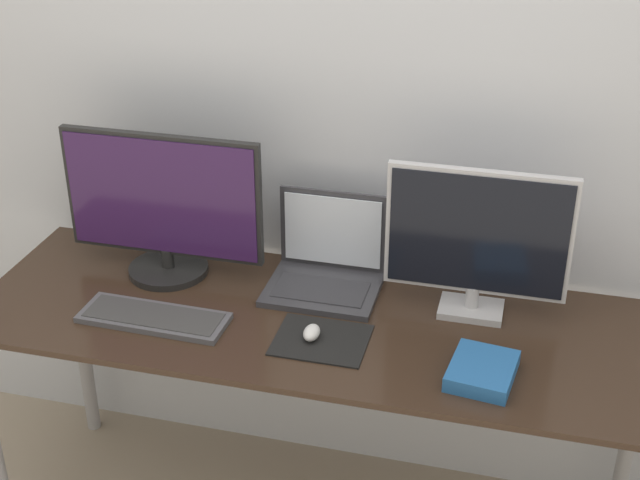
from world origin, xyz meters
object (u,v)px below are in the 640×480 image
object	(u,v)px
monitor_left	(163,207)
laptop	(327,265)
keyboard	(154,318)
mouse	(312,333)
monitor_right	(477,239)
book	(482,371)

from	to	relation	value
monitor_left	laptop	world-z (taller)	monitor_left
keyboard	mouse	xyz separation A→B (m)	(0.43, 0.02, 0.01)
monitor_right	keyboard	bearing A→B (deg)	-162.73
monitor_left	keyboard	distance (m)	0.33
book	keyboard	bearing A→B (deg)	177.52
laptop	keyboard	bearing A→B (deg)	-142.94
monitor_left	monitor_right	xyz separation A→B (m)	(0.88, 0.00, 0.01)
keyboard	monitor_right	bearing A→B (deg)	17.27
laptop	mouse	size ratio (longest dim) A/B	4.64
keyboard	mouse	world-z (taller)	mouse
keyboard	book	size ratio (longest dim) A/B	2.00
monitor_right	book	world-z (taller)	monitor_right
monitor_left	monitor_right	bearing A→B (deg)	0.01
monitor_right	mouse	xyz separation A→B (m)	(-0.39, -0.24, -0.20)
monitor_right	laptop	distance (m)	0.45
monitor_right	book	distance (m)	0.36
monitor_right	mouse	bearing A→B (deg)	-148.31
monitor_left	keyboard	bearing A→B (deg)	-75.78
mouse	book	world-z (taller)	same
monitor_right	keyboard	distance (m)	0.88
keyboard	mouse	bearing A→B (deg)	2.19
monitor_right	laptop	xyz separation A→B (m)	(-0.42, 0.05, -0.16)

